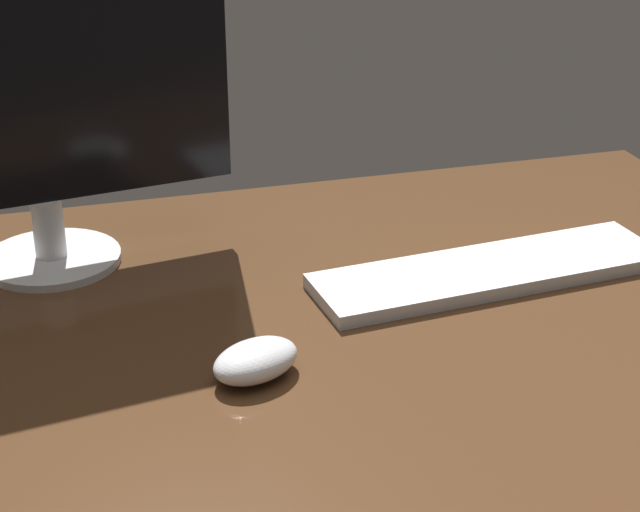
# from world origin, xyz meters

# --- Properties ---
(desk) EXTENTS (1.40, 0.84, 0.02)m
(desk) POSITION_xyz_m (0.00, 0.00, 0.01)
(desk) COLOR #4C301C
(desk) RESTS_ON ground
(monitor) EXTENTS (0.49, 0.18, 0.49)m
(monitor) POSITION_xyz_m (-0.24, 0.24, 0.28)
(monitor) COLOR silver
(monitor) RESTS_ON desk
(keyboard) EXTENTS (0.47, 0.16, 0.02)m
(keyboard) POSITION_xyz_m (0.28, 0.04, 0.03)
(keyboard) COLOR silver
(keyboard) RESTS_ON desk
(computer_mouse) EXTENTS (0.12, 0.10, 0.04)m
(computer_mouse) POSITION_xyz_m (-0.05, -0.11, 0.04)
(computer_mouse) COLOR silver
(computer_mouse) RESTS_ON desk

